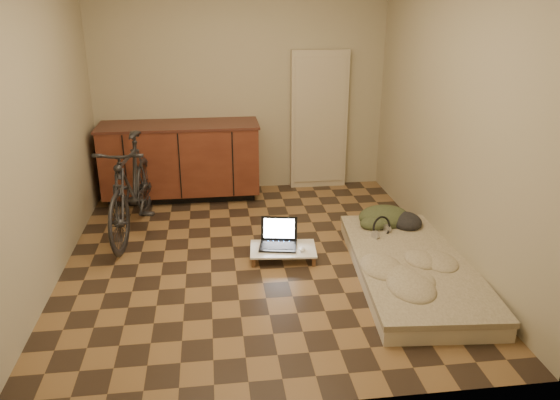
{
  "coord_description": "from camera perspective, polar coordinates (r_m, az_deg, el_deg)",
  "views": [
    {
      "loc": [
        -0.39,
        -4.59,
        2.32
      ],
      "look_at": [
        0.22,
        0.03,
        0.55
      ],
      "focal_mm": 35.0,
      "sensor_mm": 36.0,
      "label": 1
    }
  ],
  "objects": [
    {
      "name": "clothing_pile",
      "position": [
        5.54,
        11.46,
        -1.24
      ],
      "size": [
        0.58,
        0.5,
        0.22
      ],
      "primitive_type": null,
      "rotation": [
        0.0,
        0.0,
        -0.09
      ],
      "color": "#343D24",
      "rests_on": "futon"
    },
    {
      "name": "cabinets",
      "position": [
        6.57,
        -10.32,
        4.07
      ],
      "size": [
        1.84,
        0.62,
        0.91
      ],
      "color": "black",
      "rests_on": "ground"
    },
    {
      "name": "appliance_panel",
      "position": [
        6.82,
        4.09,
        8.3
      ],
      "size": [
        0.7,
        0.1,
        1.7
      ],
      "primitive_type": "cube",
      "color": "#C4B69B",
      "rests_on": "ground"
    },
    {
      "name": "mouse",
      "position": [
        5.04,
        2.33,
        -5.17
      ],
      "size": [
        0.07,
        0.1,
        0.03
      ],
      "primitive_type": "ellipsoid",
      "rotation": [
        0.0,
        0.0,
        -0.27
      ],
      "color": "white",
      "rests_on": "lap_desk"
    },
    {
      "name": "lap_desk",
      "position": [
        5.1,
        0.32,
        -5.18
      ],
      "size": [
        0.64,
        0.45,
        0.1
      ],
      "rotation": [
        0.0,
        0.0,
        -0.1
      ],
      "color": "brown",
      "rests_on": "ground"
    },
    {
      "name": "futon",
      "position": [
        4.91,
        13.66,
        -6.92
      ],
      "size": [
        1.13,
        2.08,
        0.17
      ],
      "rotation": [
        0.0,
        0.0,
        -0.09
      ],
      "color": "beige",
      "rests_on": "ground"
    },
    {
      "name": "room_shell",
      "position": [
        4.72,
        -2.58,
        8.29
      ],
      "size": [
        3.5,
        4.0,
        2.6
      ],
      "color": "brown",
      "rests_on": "ground"
    },
    {
      "name": "bicycle",
      "position": [
        5.66,
        -15.31,
        1.82
      ],
      "size": [
        0.71,
        1.75,
        1.1
      ],
      "primitive_type": "imported",
      "rotation": [
        0.0,
        0.0,
        -0.13
      ],
      "color": "black",
      "rests_on": "ground"
    },
    {
      "name": "headphones",
      "position": [
        5.25,
        10.57,
        -2.77
      ],
      "size": [
        0.32,
        0.32,
        0.17
      ],
      "primitive_type": null,
      "rotation": [
        0.0,
        0.0,
        0.48
      ],
      "color": "black",
      "rests_on": "futon"
    },
    {
      "name": "laptop",
      "position": [
        5.13,
        -0.17,
        -4.2
      ],
      "size": [
        0.4,
        0.37,
        0.24
      ],
      "rotation": [
        0.0,
        0.0,
        -0.19
      ],
      "color": "black",
      "rests_on": "lap_desk"
    }
  ]
}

